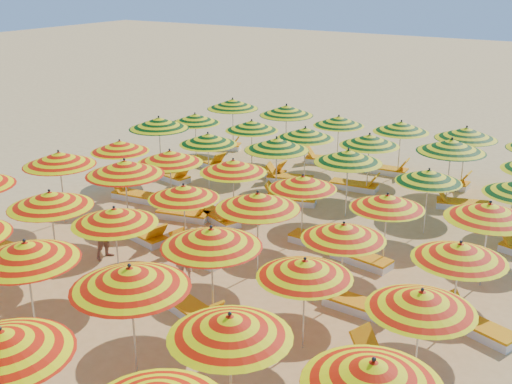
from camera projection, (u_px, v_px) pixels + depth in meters
ground at (247, 250)px, 18.34m from camera, size 120.00×120.00×0.00m
umbrella_3 at (2, 343)px, 10.02m from camera, size 2.98×2.98×2.40m
umbrella_8 at (26, 251)px, 13.26m from camera, size 2.84×2.84×2.37m
umbrella_9 at (130, 278)px, 12.02m from camera, size 2.96×2.96×2.44m
umbrella_10 at (230, 326)px, 10.68m from camera, size 2.57×2.57×2.27m
umbrella_11 at (373, 373)px, 9.42m from camera, size 2.56×2.56×2.29m
umbrella_13 at (50, 199)px, 16.36m from camera, size 2.76×2.76×2.32m
umbrella_14 at (114, 216)px, 15.48m from camera, size 2.37×2.37×2.23m
umbrella_15 at (211, 238)px, 13.91m from camera, size 2.84×2.84×2.38m
umbrella_16 at (305, 268)px, 13.02m from camera, size 2.25×2.25×2.12m
umbrella_17 at (421, 300)px, 11.69m from camera, size 2.39×2.39×2.16m
umbrella_18 at (59, 159)px, 19.66m from camera, size 2.70×2.70×2.37m
umbrella_19 at (125, 168)px, 18.58m from camera, size 2.35×2.35×2.43m
umbrella_20 at (184, 192)px, 17.49m from camera, size 2.45×2.45×2.10m
umbrella_21 at (258, 201)px, 16.24m from camera, size 2.66×2.66×2.33m
umbrella_22 at (344, 231)px, 14.84m from camera, size 2.01×2.01×2.12m
umbrella_23 at (460, 252)px, 13.67m from camera, size 2.71×2.71×2.17m
umbrella_24 at (120, 146)px, 21.85m from camera, size 2.37×2.37×2.11m
umbrella_25 at (170, 157)px, 20.30m from camera, size 2.34×2.34×2.23m
umbrella_26 at (233, 166)px, 19.47m from camera, size 2.35×2.35×2.19m
umbrella_27 at (303, 182)px, 18.31m from camera, size 2.10×2.10×2.08m
umbrella_28 at (387, 201)px, 16.77m from camera, size 2.58×2.58×2.10m
umbrella_29 at (490, 211)px, 15.63m from camera, size 2.20×2.20×2.30m
umbrella_30 at (159, 123)px, 24.01m from camera, size 2.87×2.87×2.40m
umbrella_31 at (208, 139)px, 22.58m from camera, size 2.59×2.59×2.17m
umbrella_32 at (277, 144)px, 21.42m from camera, size 2.36×2.36×2.32m
umbrella_33 at (348, 156)px, 20.12m from camera, size 2.83×2.83×2.30m
umbrella_34 at (429, 176)px, 18.86m from camera, size 2.44×2.44×2.08m
umbrella_36 at (195, 118)px, 25.73m from camera, size 2.65×2.65×2.14m
umbrella_37 at (252, 126)px, 24.50m from camera, size 2.59×2.59×2.16m
umbrella_38 at (305, 133)px, 23.17m from camera, size 2.62×2.62×2.22m
umbrella_39 at (369, 140)px, 22.25m from camera, size 2.33×2.33×2.22m
umbrella_40 at (452, 146)px, 20.96m from camera, size 2.85×2.85×2.40m
umbrella_42 at (233, 104)px, 27.55m from camera, size 2.94×2.94×2.34m
umbrella_43 at (286, 110)px, 26.26m from camera, size 2.68×2.68×2.36m
umbrella_44 at (339, 121)px, 25.31m from camera, size 2.24×2.24×2.14m
umbrella_45 at (401, 127)px, 24.06m from camera, size 2.59×2.59×2.23m
umbrella_46 at (466, 133)px, 22.73m from camera, size 2.76×2.76×2.34m
lounger_8 at (194, 311)px, 14.77m from camera, size 1.83×1.10×0.69m
lounger_9 at (388, 366)px, 12.73m from camera, size 1.83×1.13×0.69m
lounger_10 at (144, 235)px, 18.94m from camera, size 1.82×0.99×0.69m
lounger_11 at (197, 254)px, 17.67m from camera, size 1.81×0.88×0.69m
lounger_12 at (361, 306)px, 15.00m from camera, size 1.77×0.69×0.69m
lounger_13 at (477, 327)px, 14.14m from camera, size 1.83×1.13×0.69m
lounger_14 at (135, 195)px, 22.22m from camera, size 1.78×0.76×0.69m
lounger_15 at (185, 214)px, 20.51m from camera, size 1.82×0.95×0.69m
lounger_16 at (219, 218)px, 20.26m from camera, size 1.82×1.19×0.69m
lounger_17 at (319, 241)px, 18.55m from camera, size 1.75×0.65×0.69m
lounger_18 at (360, 258)px, 17.49m from camera, size 1.81×0.88×0.69m
lounger_19 at (171, 176)px, 24.24m from camera, size 1.81×0.90×0.69m
lounger_20 at (290, 199)px, 21.84m from camera, size 1.83×1.08×0.69m
lounger_22 at (207, 162)px, 25.95m from camera, size 1.81×0.90×0.69m
lounger_23 at (265, 172)px, 24.79m from camera, size 1.74×0.59×0.69m
lounger_24 at (289, 178)px, 24.00m from camera, size 1.83×1.05×0.69m
lounger_25 at (355, 186)px, 23.22m from camera, size 1.78×0.75×0.69m
lounger_26 at (461, 204)px, 21.42m from camera, size 1.83×1.05×0.69m
lounger_27 at (222, 146)px, 28.35m from camera, size 1.82×1.18×0.69m
lounger_28 at (325, 160)px, 26.32m from camera, size 1.83×1.06×0.69m
lounger_29 at (386, 170)px, 25.01m from camera, size 1.77×0.69×0.69m
lounger_30 at (446, 183)px, 23.54m from camera, size 1.75×0.62×0.69m
beachgoer_b at (106, 234)px, 17.63m from camera, size 0.63×0.75×1.40m
beachgoer_a at (184, 257)px, 16.38m from camera, size 0.54×0.55×1.27m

